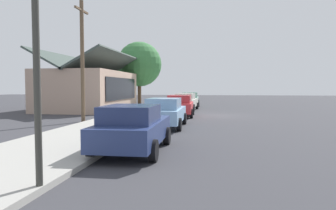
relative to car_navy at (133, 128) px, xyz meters
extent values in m
plane|color=#38383D|center=(13.85, -2.75, -0.82)|extent=(120.00, 120.00, 0.00)
cube|color=#A3A099|center=(13.85, 2.85, -0.74)|extent=(60.00, 4.20, 0.16)
cube|color=navy|center=(0.11, 0.00, -0.14)|extent=(4.49, 1.90, 0.70)
cube|color=navy|center=(-0.34, 0.00, 0.49)|extent=(2.16, 1.65, 0.56)
cylinder|color=black|center=(1.48, 0.94, -0.49)|extent=(0.66, 0.23, 0.66)
cylinder|color=black|center=(1.50, -0.91, -0.49)|extent=(0.66, 0.23, 0.66)
cylinder|color=black|center=(-1.29, 0.91, -0.49)|extent=(0.66, 0.23, 0.66)
cylinder|color=black|center=(-1.27, -0.94, -0.49)|extent=(0.66, 0.23, 0.66)
cube|color=#8CB7E0|center=(6.53, -0.04, -0.14)|extent=(4.69, 1.86, 0.70)
cube|color=#779CBE|center=(6.06, -0.05, 0.49)|extent=(2.26, 1.62, 0.56)
cylinder|color=black|center=(7.97, 0.88, -0.49)|extent=(0.66, 0.22, 0.66)
cylinder|color=black|center=(7.98, -0.95, -0.49)|extent=(0.66, 0.22, 0.66)
cylinder|color=black|center=(5.07, 0.86, -0.49)|extent=(0.66, 0.22, 0.66)
cylinder|color=black|center=(5.08, -0.97, -0.49)|extent=(0.66, 0.22, 0.66)
cube|color=red|center=(12.87, -0.14, -0.14)|extent=(4.54, 1.95, 0.70)
cube|color=#A9272B|center=(12.42, -0.16, 0.49)|extent=(2.20, 1.66, 0.56)
cylinder|color=black|center=(14.23, 0.81, -0.49)|extent=(0.67, 0.24, 0.66)
cylinder|color=black|center=(14.28, -1.00, -0.49)|extent=(0.67, 0.24, 0.66)
cylinder|color=black|center=(11.45, 0.72, -0.49)|extent=(0.67, 0.24, 0.66)
cylinder|color=black|center=(11.51, -1.09, -0.49)|extent=(0.67, 0.24, 0.66)
cube|color=silver|center=(19.07, -0.04, -0.14)|extent=(4.95, 2.00, 0.70)
cube|color=beige|center=(18.59, -0.01, 0.49)|extent=(2.41, 1.65, 0.56)
cylinder|color=black|center=(20.62, 0.75, -0.49)|extent=(0.67, 0.26, 0.66)
cylinder|color=black|center=(20.53, -0.99, -0.49)|extent=(0.67, 0.26, 0.66)
cylinder|color=black|center=(17.61, 0.91, -0.49)|extent=(0.67, 0.26, 0.66)
cylinder|color=black|center=(17.52, -0.82, -0.49)|extent=(0.67, 0.26, 0.66)
cube|color=#9ED1BC|center=(25.22, 0.07, -0.14)|extent=(4.46, 2.06, 0.70)
cube|color=#86B1A0|center=(24.78, 0.04, 0.49)|extent=(2.18, 1.72, 0.56)
cylinder|color=black|center=(26.52, 1.05, -0.49)|extent=(0.67, 0.26, 0.66)
cylinder|color=black|center=(26.62, -0.77, -0.49)|extent=(0.67, 0.26, 0.66)
cylinder|color=black|center=(23.82, 0.90, -0.49)|extent=(0.67, 0.26, 0.66)
cylinder|color=black|center=(23.92, -0.92, -0.49)|extent=(0.67, 0.26, 0.66)
cube|color=tan|center=(18.48, 9.25, 1.02)|extent=(11.24, 6.31, 3.66)
cube|color=black|center=(18.48, 6.06, 1.20)|extent=(8.99, 0.08, 2.05)
cube|color=#3F4C47|center=(18.48, 7.67, 3.68)|extent=(11.84, 3.45, 1.94)
cube|color=#3F4C47|center=(18.48, 10.83, 3.68)|extent=(11.84, 3.45, 1.94)
cylinder|color=brown|center=(26.52, 6.35, 0.91)|extent=(0.44, 0.44, 3.45)
sphere|color=#38753D|center=(26.52, 6.35, 4.12)|extent=(5.37, 5.37, 5.37)
cylinder|color=#383833|center=(-4.24, 0.85, 1.78)|extent=(0.14, 0.14, 5.20)
cylinder|color=brown|center=(8.26, 5.45, 2.93)|extent=(0.24, 0.24, 7.50)
cube|color=brown|center=(8.26, 5.45, 6.08)|extent=(1.80, 0.12, 0.12)
cylinder|color=red|center=(19.33, 1.45, -0.38)|extent=(0.22, 0.22, 0.55)
sphere|color=red|center=(19.33, 1.45, -0.04)|extent=(0.18, 0.18, 0.18)
camera|label=1|loc=(-10.01, -2.70, 1.37)|focal=33.03mm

